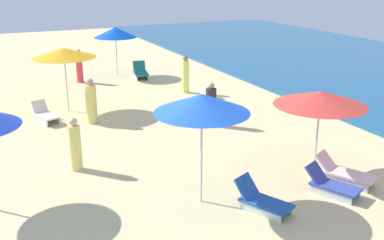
# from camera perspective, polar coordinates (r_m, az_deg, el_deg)

# --- Properties ---
(umbrella_0) EXTENTS (2.19, 2.19, 2.54)m
(umbrella_0) POSITION_cam_1_polar(r_m,az_deg,el_deg) (24.49, -9.40, 10.58)
(umbrella_0) COLOR silver
(umbrella_0) RESTS_ON ground_plane
(lounge_chair_0_0) EXTENTS (1.55, 0.91, 0.78)m
(lounge_chair_0_0) POSITION_cam_1_polar(r_m,az_deg,el_deg) (24.19, -6.33, 5.83)
(lounge_chair_0_0) COLOR silver
(lounge_chair_0_0) RESTS_ON ground_plane
(umbrella_1) EXTENTS (2.23, 2.23, 2.70)m
(umbrella_1) POSITION_cam_1_polar(r_m,az_deg,el_deg) (10.52, 1.21, 2.05)
(umbrella_1) COLOR silver
(umbrella_1) RESTS_ON ground_plane
(lounge_chair_1_0) EXTENTS (1.47, 1.11, 0.71)m
(lounge_chair_1_0) POSITION_cam_1_polar(r_m,az_deg,el_deg) (11.09, 8.57, -9.73)
(lounge_chair_1_0) COLOR silver
(lounge_chair_1_0) RESTS_ON ground_plane
(umbrella_3) EXTENTS (2.45, 2.45, 2.33)m
(umbrella_3) POSITION_cam_1_polar(r_m,az_deg,el_deg) (12.66, 15.49, 2.59)
(umbrella_3) COLOR silver
(umbrella_3) RESTS_ON ground_plane
(lounge_chair_3_0) EXTENTS (1.46, 1.09, 0.66)m
(lounge_chair_3_0) POSITION_cam_1_polar(r_m,az_deg,el_deg) (12.21, 16.74, -7.62)
(lounge_chair_3_0) COLOR silver
(lounge_chair_3_0) RESTS_ON ground_plane
(lounge_chair_3_1) EXTENTS (1.65, 1.24, 0.68)m
(lounge_chair_3_1) POSITION_cam_1_polar(r_m,az_deg,el_deg) (12.93, 18.17, -6.20)
(lounge_chair_3_1) COLOR silver
(lounge_chair_3_1) RESTS_ON ground_plane
(umbrella_6) EXTENTS (2.44, 2.44, 2.51)m
(umbrella_6) POSITION_cam_1_polar(r_m,az_deg,el_deg) (18.54, -15.47, 7.95)
(umbrella_6) COLOR silver
(umbrella_6) RESTS_ON ground_plane
(lounge_chair_6_0) EXTENTS (1.39, 0.91, 0.72)m
(lounge_chair_6_0) POSITION_cam_1_polar(r_m,az_deg,el_deg) (17.86, -17.57, 0.61)
(lounge_chair_6_0) COLOR silver
(lounge_chair_6_0) RESTS_ON ground_plane
(beachgoer_0) EXTENTS (0.44, 0.44, 1.66)m
(beachgoer_0) POSITION_cam_1_polar(r_m,az_deg,el_deg) (23.65, -13.68, 6.38)
(beachgoer_0) COLOR #F23E3F
(beachgoer_0) RESTS_ON ground_plane
(beachgoer_1) EXTENTS (0.54, 0.54, 1.66)m
(beachgoer_1) POSITION_cam_1_polar(r_m,az_deg,el_deg) (17.18, -12.27, 2.09)
(beachgoer_1) COLOR #EDDA6C
(beachgoer_1) RESTS_ON ground_plane
(beachgoer_2) EXTENTS (0.54, 0.54, 1.57)m
(beachgoer_2) POSITION_cam_1_polar(r_m,az_deg,el_deg) (16.58, 2.34, 1.76)
(beachgoer_2) COLOR #32282C
(beachgoer_2) RESTS_ON ground_plane
(beachgoer_4) EXTENTS (0.34, 0.34, 1.53)m
(beachgoer_4) POSITION_cam_1_polar(r_m,az_deg,el_deg) (13.27, -14.17, -3.09)
(beachgoer_4) COLOR #F9E476
(beachgoer_4) RESTS_ON ground_plane
(beachgoer_5) EXTENTS (0.40, 0.40, 1.69)m
(beachgoer_5) POSITION_cam_1_polar(r_m,az_deg,el_deg) (21.01, -0.81, 5.51)
(beachgoer_5) COLOR #EEF767
(beachgoer_5) RESTS_ON ground_plane
(cooler_box_0) EXTENTS (0.47, 0.57, 0.43)m
(cooler_box_0) POSITION_cam_1_polar(r_m,az_deg,el_deg) (20.24, 1.92, 3.31)
(cooler_box_0) COLOR white
(cooler_box_0) RESTS_ON ground_plane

